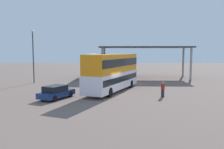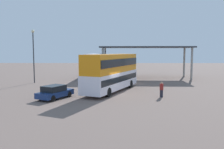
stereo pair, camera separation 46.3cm
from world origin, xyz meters
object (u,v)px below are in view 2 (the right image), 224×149
Objects in this scene: lamppost_tall at (33,50)px; pedestrian_waiting at (161,90)px; parked_hatchback at (55,92)px; double_decker_near_canopy at (95,65)px; double_decker_main at (112,71)px; double_decker_mid_row at (119,65)px.

lamppost_tall is 4.96× the size of pedestrian_waiting.
double_decker_near_canopy reaches higher than parked_hatchback.
lamppost_tall is (-8.64, -6.98, 2.62)m from double_decker_near_canopy.
double_decker_main is 1.02× the size of double_decker_near_canopy.
pedestrian_waiting is at bearing -32.47° from lamppost_tall.
double_decker_near_canopy is 19.69m from pedestrian_waiting.
double_decker_mid_row is at bearing 19.56° from double_decker_main.
double_decker_mid_row reaches higher than parked_hatchback.
double_decker_mid_row is (4.14, 0.48, -0.10)m from double_decker_near_canopy.
lamppost_tall reaches higher than double_decker_mid_row.
pedestrian_waiting reaches higher than parked_hatchback.
double_decker_mid_row is (6.66, 19.14, 1.57)m from parked_hatchback.
double_decker_mid_row is at bearing -91.31° from pedestrian_waiting.
double_decker_mid_row is at bearing -80.76° from double_decker_near_canopy.
double_decker_near_canopy is (2.52, 18.67, 1.68)m from parked_hatchback.
double_decker_main is 6.97× the size of pedestrian_waiting.
parked_hatchback is at bearing 151.35° from double_decker_main.
double_decker_mid_row is 18.79m from pedestrian_waiting.
parked_hatchback is (-5.68, -4.44, -1.73)m from double_decker_main.
double_decker_main is at bearing -48.77° from pedestrian_waiting.
lamppost_tall reaches higher than double_decker_main.
double_decker_main is 14.57m from double_decker_near_canopy.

